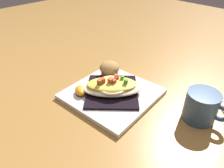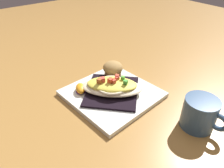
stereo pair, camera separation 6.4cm
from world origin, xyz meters
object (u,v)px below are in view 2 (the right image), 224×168
(square_plate, at_px, (112,94))
(coffee_mug, at_px, (199,115))
(gratin_dish, at_px, (112,86))
(orange_garnish, at_px, (81,89))
(muffin, at_px, (113,69))

(square_plate, distance_m, coffee_mug, 0.26)
(square_plate, bearing_deg, gratin_dish, -19.83)
(orange_garnish, bearing_deg, muffin, -84.75)
(square_plate, bearing_deg, coffee_mug, -158.48)
(orange_garnish, bearing_deg, coffee_mug, -150.95)
(muffin, distance_m, coffee_mug, 0.32)
(square_plate, height_order, gratin_dish, gratin_dish)
(orange_garnish, bearing_deg, square_plate, -130.38)
(orange_garnish, bearing_deg, gratin_dish, -130.37)
(gratin_dish, height_order, muffin, same)
(square_plate, xyz_separation_m, muffin, (0.08, -0.06, 0.03))
(square_plate, height_order, orange_garnish, orange_garnish)
(square_plate, bearing_deg, muffin, -39.95)
(muffin, bearing_deg, gratin_dish, 140.04)
(muffin, height_order, orange_garnish, muffin)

